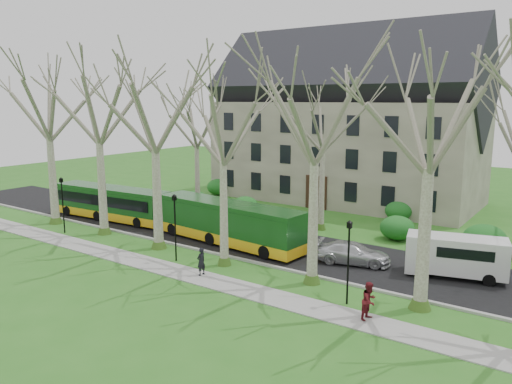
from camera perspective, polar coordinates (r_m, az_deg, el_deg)
ground at (r=30.12m, az=0.60°, el=-9.45°), size 120.00×120.00×0.00m
sidewalk at (r=28.21m, az=-2.32°, el=-10.81°), size 70.00×2.00×0.06m
road at (r=34.54m, az=5.81°, el=-6.79°), size 80.00×8.00×0.06m
curb at (r=31.27m, az=2.17°, el=-8.55°), size 80.00×0.25×0.14m
building at (r=52.24m, az=10.22°, el=7.96°), size 26.50×12.20×16.00m
tree_row_verge at (r=28.73m, az=0.97°, el=3.95°), size 49.00×7.00×14.00m
tree_row_far at (r=38.70m, az=8.25°, el=4.08°), size 33.00×7.00×12.00m
lamp_row at (r=28.54m, az=-0.53°, el=-5.16°), size 36.22×0.22×4.30m
hedges at (r=43.68m, az=5.96°, el=-1.78°), size 30.60×8.60×2.00m
bus_lead at (r=44.79m, az=-16.18°, el=-1.17°), size 11.74×3.25×2.90m
bus_follow at (r=35.88m, az=-3.21°, el=-3.47°), size 12.58×3.63×3.10m
sedan at (r=32.33m, az=11.04°, el=-6.86°), size 4.99×3.06×1.35m
van_a at (r=31.49m, az=21.87°, el=-6.92°), size 5.84×3.30×2.41m
pedestrian_a at (r=29.84m, az=-6.29°, el=-7.89°), size 0.45×0.64×1.67m
pedestrian_b at (r=24.60m, az=12.83°, el=-12.01°), size 0.83×0.99×1.83m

